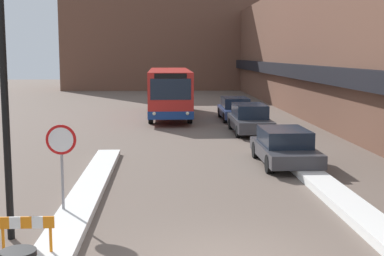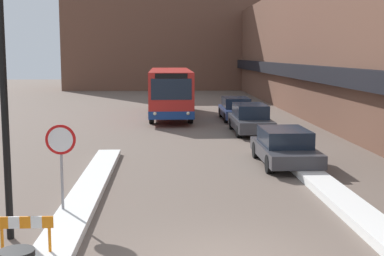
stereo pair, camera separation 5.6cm
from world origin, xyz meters
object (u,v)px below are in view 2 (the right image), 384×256
parked_car_front (285,146)px  street_lamp (16,64)px  parked_car_middle (250,119)px  parked_car_back (236,109)px  stop_sign (61,150)px  construction_barricade (26,230)px  city_bus (170,91)px

parked_car_front → street_lamp: 11.43m
parked_car_middle → street_lamp: bearing=-115.8°
parked_car_middle → parked_car_back: parked_car_middle is taller
parked_car_front → stop_sign: (-7.12, -6.22, 1.04)m
street_lamp → construction_barricade: size_ratio=5.77×
parked_car_back → stop_sign: (-7.12, -20.15, 1.02)m
parked_car_front → parked_car_back: parked_car_back is taller
construction_barricade → parked_car_middle: bearing=67.2°
city_bus → construction_barricade: bearing=-97.1°
city_bus → parked_car_middle: city_bus is taller
parked_car_back → street_lamp: 23.27m
stop_sign → construction_barricade: size_ratio=2.17×
parked_car_back → street_lamp: bearing=-109.6°
parked_car_front → parked_car_middle: size_ratio=0.94×
parked_car_front → parked_car_middle: 8.15m
city_bus → stop_sign: bearing=-97.7°
parked_car_back → construction_barricade: bearing=-107.5°
street_lamp → construction_barricade: street_lamp is taller
parked_car_middle → construction_barricade: size_ratio=4.36×
street_lamp → parked_car_front: bearing=45.3°
parked_car_middle → parked_car_front: bearing=-90.0°
city_bus → parked_car_back: 4.69m
parked_car_front → parked_car_back: size_ratio=0.97×
parked_car_front → street_lamp: bearing=-134.7°
parked_car_middle → street_lamp: size_ratio=0.75×
parked_car_back → parked_car_middle: bearing=-90.0°
parked_car_front → stop_sign: size_ratio=1.89×
city_bus → parked_car_front: size_ratio=2.56×
parked_car_middle → street_lamp: (-7.71, -15.93, 3.17)m
parked_car_back → stop_sign: size_ratio=1.94×
stop_sign → construction_barricade: bearing=-93.2°
parked_car_back → stop_sign: stop_sign is taller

